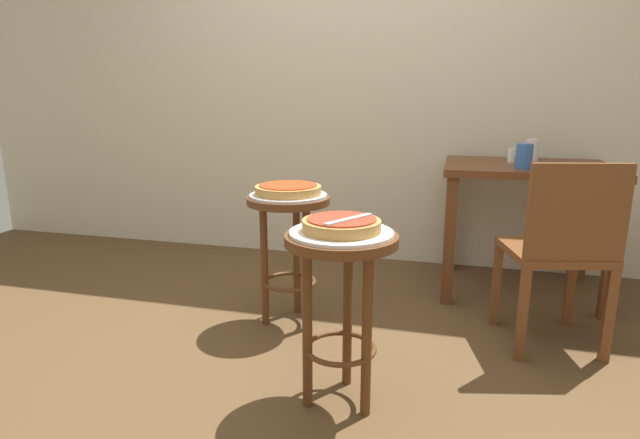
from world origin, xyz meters
The scene contains 14 objects.
ground_plane centered at (0.00, 0.00, 0.00)m, with size 6.00×6.00×0.00m, color brown.
back_wall centered at (0.00, 1.65, 1.50)m, with size 6.00×0.10×3.00m, color beige.
stool_foreground centered at (0.27, -0.16, 0.48)m, with size 0.40×0.40×0.64m.
serving_plate_foreground centered at (0.27, -0.16, 0.65)m, with size 0.36×0.36×0.01m, color white.
pizza_foreground centered at (0.27, -0.16, 0.67)m, with size 0.27×0.27×0.05m.
stool_middle centered at (-0.12, 0.45, 0.48)m, with size 0.40×0.40×0.64m.
serving_plate_middle centered at (-0.12, 0.45, 0.65)m, with size 0.37×0.37×0.01m, color silver.
pizza_middle centered at (-0.12, 0.45, 0.67)m, with size 0.31×0.31×0.05m.
dining_table centered at (1.02, 1.20, 0.61)m, with size 0.88×0.70×0.74m.
cup_near_edge centered at (0.98, 1.00, 0.81)m, with size 0.08×0.08×0.13m, color #3360B2.
cup_far_edge centered at (1.06, 1.38, 0.80)m, with size 0.07×0.07×0.12m, color silver.
condiment_shaker centered at (0.94, 1.28, 0.78)m, with size 0.04×0.04×0.08m, color white.
wooden_chair centered at (1.10, 0.49, 0.47)m, with size 0.48×0.48×0.85m.
pizza_server_knife centered at (0.30, -0.18, 0.70)m, with size 0.22×0.02×0.01m, color silver.
Camera 1 is at (0.64, -1.83, 1.10)m, focal length 28.82 mm.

